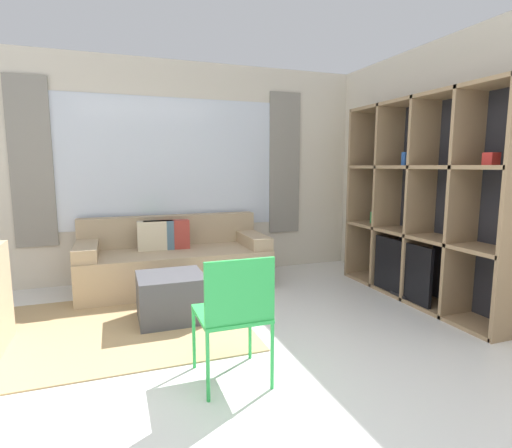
# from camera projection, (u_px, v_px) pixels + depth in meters

# --- Properties ---
(ground_plane) EXTENTS (16.00, 16.00, 0.00)m
(ground_plane) POSITION_uv_depth(u_px,v_px,m) (259.00, 425.00, 2.20)
(ground_plane) COLOR silver
(wall_back) EXTENTS (6.19, 0.11, 2.70)m
(wall_back) POSITION_uv_depth(u_px,v_px,m) (171.00, 171.00, 5.03)
(wall_back) COLOR beige
(wall_back) RESTS_ON ground_plane
(wall_right) EXTENTS (0.07, 4.42, 2.70)m
(wall_right) POSITION_uv_depth(u_px,v_px,m) (426.00, 172.00, 4.35)
(wall_right) COLOR beige
(wall_right) RESTS_ON ground_plane
(area_rug) EXTENTS (2.41, 1.75, 0.01)m
(area_rug) POSITION_uv_depth(u_px,v_px,m) (105.00, 329.00, 3.49)
(area_rug) COLOR tan
(area_rug) RESTS_ON ground_plane
(shelving_unit) EXTENTS (0.40, 2.18, 2.11)m
(shelving_unit) POSITION_uv_depth(u_px,v_px,m) (423.00, 205.00, 4.14)
(shelving_unit) COLOR #232328
(shelving_unit) RESTS_ON ground_plane
(couch_main) EXTENTS (2.14, 0.90, 0.81)m
(couch_main) POSITION_uv_depth(u_px,v_px,m) (174.00, 261.00, 4.70)
(couch_main) COLOR tan
(couch_main) RESTS_ON ground_plane
(ottoman) EXTENTS (0.59, 0.56, 0.43)m
(ottoman) POSITION_uv_depth(u_px,v_px,m) (171.00, 297.00, 3.68)
(ottoman) COLOR #47474C
(ottoman) RESTS_ON ground_plane
(folding_chair) EXTENTS (0.44, 0.46, 0.86)m
(folding_chair) POSITION_uv_depth(u_px,v_px,m) (235.00, 308.00, 2.54)
(folding_chair) COLOR green
(folding_chair) RESTS_ON ground_plane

